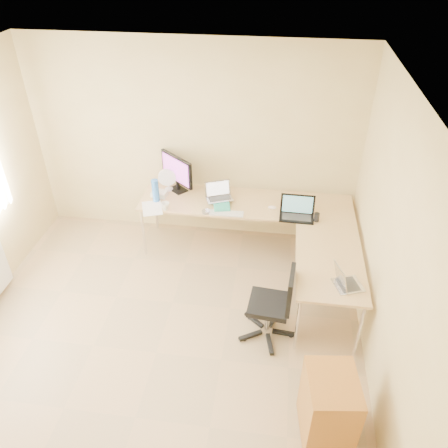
# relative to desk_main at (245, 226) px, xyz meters

# --- Properties ---
(floor) EXTENTS (4.50, 4.50, 0.00)m
(floor) POSITION_rel_desk_main_xyz_m (-0.72, -1.85, -0.36)
(floor) COLOR #9E855E
(floor) RESTS_ON ground
(ceiling) EXTENTS (4.50, 4.50, 0.00)m
(ceiling) POSITION_rel_desk_main_xyz_m (-0.72, -1.85, 2.24)
(ceiling) COLOR white
(ceiling) RESTS_ON ground
(wall_back) EXTENTS (4.50, 0.00, 4.50)m
(wall_back) POSITION_rel_desk_main_xyz_m (-0.72, 0.40, 0.93)
(wall_back) COLOR beige
(wall_back) RESTS_ON ground
(wall_right) EXTENTS (0.00, 4.50, 4.50)m
(wall_right) POSITION_rel_desk_main_xyz_m (1.38, -1.85, 0.93)
(wall_right) COLOR beige
(wall_right) RESTS_ON ground
(desk_main) EXTENTS (2.65, 0.70, 0.73)m
(desk_main) POSITION_rel_desk_main_xyz_m (0.00, 0.00, 0.00)
(desk_main) COLOR tan
(desk_main) RESTS_ON ground
(desk_return) EXTENTS (0.70, 1.30, 0.73)m
(desk_return) POSITION_rel_desk_main_xyz_m (0.98, -1.00, 0.00)
(desk_return) COLOR tan
(desk_return) RESTS_ON ground
(monitor) EXTENTS (0.56, 0.51, 0.49)m
(monitor) POSITION_rel_desk_main_xyz_m (-0.91, 0.17, 0.61)
(monitor) COLOR black
(monitor) RESTS_ON desk_main
(book_stack) EXTENTS (0.25, 0.30, 0.04)m
(book_stack) POSITION_rel_desk_main_xyz_m (-0.29, -0.15, 0.39)
(book_stack) COLOR teal
(book_stack) RESTS_ON desk_main
(laptop_center) EXTENTS (0.39, 0.35, 0.21)m
(laptop_center) POSITION_rel_desk_main_xyz_m (-0.33, -0.04, 0.51)
(laptop_center) COLOR #A7A7B1
(laptop_center) RESTS_ON desk_main
(laptop_black) EXTENTS (0.41, 0.30, 0.25)m
(laptop_black) POSITION_rel_desk_main_xyz_m (0.63, -0.26, 0.49)
(laptop_black) COLOR black
(laptop_black) RESTS_ON desk_main
(keyboard) EXTENTS (0.41, 0.12, 0.02)m
(keyboard) POSITION_rel_desk_main_xyz_m (-0.21, -0.30, 0.37)
(keyboard) COLOR silver
(keyboard) RESTS_ON desk_main
(mouse) EXTENTS (0.11, 0.08, 0.04)m
(mouse) POSITION_rel_desk_main_xyz_m (0.33, -0.11, 0.38)
(mouse) COLOR white
(mouse) RESTS_ON desk_main
(mug) EXTENTS (0.13, 0.13, 0.10)m
(mug) POSITION_rel_desk_main_xyz_m (-0.96, -0.30, 0.41)
(mug) COLOR white
(mug) RESTS_ON desk_main
(cd_stack) EXTENTS (0.13, 0.13, 0.03)m
(cd_stack) POSITION_rel_desk_main_xyz_m (-0.46, -0.30, 0.38)
(cd_stack) COLOR #AAABBD
(cd_stack) RESTS_ON desk_main
(water_bottle) EXTENTS (0.10, 0.10, 0.30)m
(water_bottle) POSITION_rel_desk_main_xyz_m (-1.12, -0.12, 0.51)
(water_bottle) COLOR blue
(water_bottle) RESTS_ON desk_main
(papers) EXTENTS (0.33, 0.39, 0.01)m
(papers) POSITION_rel_desk_main_xyz_m (-1.13, -0.30, 0.37)
(papers) COLOR white
(papers) RESTS_ON desk_main
(white_box) EXTENTS (0.21, 0.17, 0.07)m
(white_box) POSITION_rel_desk_main_xyz_m (-1.11, -0.00, 0.40)
(white_box) COLOR silver
(white_box) RESTS_ON desk_main
(desk_fan) EXTENTS (0.28, 0.28, 0.29)m
(desk_fan) POSITION_rel_desk_main_xyz_m (-1.03, 0.17, 0.51)
(desk_fan) COLOR white
(desk_fan) RESTS_ON desk_main
(black_cup) EXTENTS (0.06, 0.06, 0.10)m
(black_cup) POSITION_rel_desk_main_xyz_m (0.86, -0.30, 0.42)
(black_cup) COLOR black
(black_cup) RESTS_ON desk_main
(laptop_return) EXTENTS (0.37, 0.33, 0.20)m
(laptop_return) POSITION_rel_desk_main_xyz_m (1.13, -1.38, 0.47)
(laptop_return) COLOR #B3B3B7
(laptop_return) RESTS_ON desk_return
(office_chair) EXTENTS (0.57, 0.57, 0.87)m
(office_chair) POSITION_rel_desk_main_xyz_m (0.38, -1.42, 0.14)
(office_chair) COLOR black
(office_chair) RESTS_ON ground
(cabinet) EXTENTS (0.46, 0.54, 0.69)m
(cabinet) POSITION_rel_desk_main_xyz_m (0.93, -2.47, -0.01)
(cabinet) COLOR #A36433
(cabinet) RESTS_ON ground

